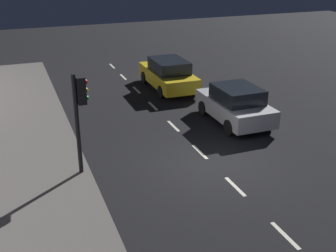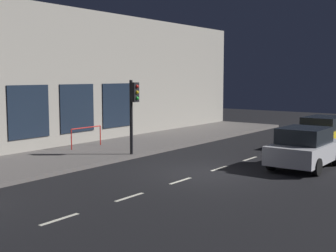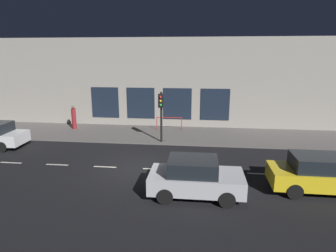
# 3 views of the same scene
# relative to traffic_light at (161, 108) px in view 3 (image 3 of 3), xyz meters

# --- Properties ---
(ground_plane) EXTENTS (60.00, 60.00, 0.00)m
(ground_plane) POSITION_rel_traffic_light_xyz_m (-4.17, 0.76, -2.38)
(ground_plane) COLOR black
(sidewalk) EXTENTS (4.50, 32.00, 0.15)m
(sidewalk) POSITION_rel_traffic_light_xyz_m (2.08, 0.76, -2.31)
(sidewalk) COLOR #5B5654
(sidewalk) RESTS_ON ground
(building_facade) EXTENTS (0.65, 32.00, 6.90)m
(building_facade) POSITION_rel_traffic_light_xyz_m (4.63, 0.76, 1.06)
(building_facade) COLOR gray
(building_facade) RESTS_ON ground
(lane_centre_line) EXTENTS (0.12, 27.20, 0.01)m
(lane_centre_line) POSITION_rel_traffic_light_xyz_m (-4.17, -0.24, -2.38)
(lane_centre_line) COLOR beige
(lane_centre_line) RESTS_ON ground
(traffic_light) EXTENTS (0.48, 0.32, 3.23)m
(traffic_light) POSITION_rel_traffic_light_xyz_m (0.00, 0.00, 0.00)
(traffic_light) COLOR black
(traffic_light) RESTS_ON sidewalk
(parked_car_1) EXTENTS (1.91, 4.39, 1.58)m
(parked_car_1) POSITION_rel_traffic_light_xyz_m (-5.77, -7.64, -1.59)
(parked_car_1) COLOR gold
(parked_car_1) RESTS_ON ground
(parked_car_2) EXTENTS (1.95, 3.82, 1.58)m
(parked_car_2) POSITION_rel_traffic_light_xyz_m (-6.73, -2.34, -1.60)
(parked_car_2) COLOR #B7B7BC
(parked_car_2) RESTS_ON ground
(pedestrian_0) EXTENTS (0.46, 0.46, 1.77)m
(pedestrian_0) POSITION_rel_traffic_light_xyz_m (2.67, 7.02, -1.40)
(pedestrian_0) COLOR maroon
(pedestrian_0) RESTS_ON sidewalk
(red_railing) EXTENTS (0.05, 1.91, 0.97)m
(red_railing) POSITION_rel_traffic_light_xyz_m (3.15, -0.17, -1.52)
(red_railing) COLOR red
(red_railing) RESTS_ON sidewalk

